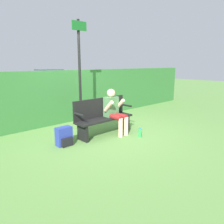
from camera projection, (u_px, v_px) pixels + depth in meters
name	position (u px, v px, depth m)	size (l,w,h in m)	color
ground_plane	(105.00, 134.00, 5.58)	(40.00, 40.00, 0.00)	#5B8942
hedge_back	(65.00, 96.00, 6.72)	(12.00, 0.37, 1.57)	#337033
park_bench	(103.00, 116.00, 5.53)	(1.63, 0.40, 0.92)	black
person_seated	(114.00, 109.00, 5.56)	(0.49, 0.61, 1.14)	#4C7F4C
backpack	(64.00, 137.00, 4.80)	(0.35, 0.26, 0.41)	#283893
water_bottle	(140.00, 133.00, 5.36)	(0.08, 0.08, 0.23)	green
signpost	(80.00, 69.00, 5.80)	(0.44, 0.09, 2.87)	black
parked_car	(49.00, 79.00, 15.76)	(2.34, 4.13, 1.37)	silver
litter_crumple	(140.00, 131.00, 5.74)	(0.08, 0.08, 0.08)	silver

